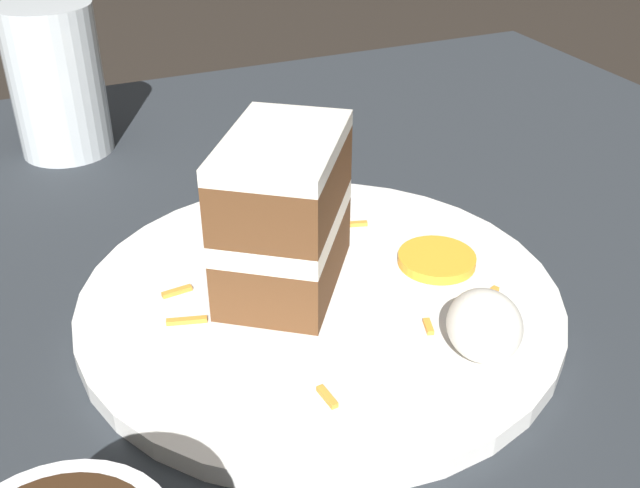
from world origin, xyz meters
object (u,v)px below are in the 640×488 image
cream_dollop (484,326)px  plate (320,299)px  drinking_glass (58,91)px  cake_slice (286,216)px  orange_garnish (437,259)px

cream_dollop → plate: bearing=32.2°
cream_dollop → drinking_glass: drinking_glass is taller
cream_dollop → cake_slice: bearing=34.4°
plate → orange_garnish: bearing=-91.3°
plate → cake_slice: 0.06m
orange_garnish → drinking_glass: (0.31, 0.20, 0.04)m
orange_garnish → drinking_glass: size_ratio=0.39×
cream_dollop → drinking_glass: bearing=22.9°
cake_slice → cream_dollop: cake_slice is taller
drinking_glass → cake_slice: bearing=-161.8°
cake_slice → plate: bearing=-8.9°
cake_slice → drinking_glass: (0.30, 0.10, -0.01)m
plate → cream_dollop: size_ratio=6.78×
orange_garnish → drinking_glass: 0.37m
plate → drinking_glass: bearing=19.9°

